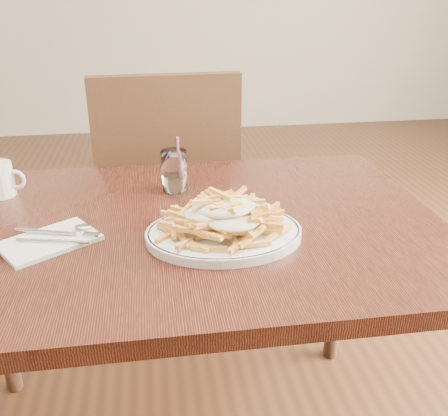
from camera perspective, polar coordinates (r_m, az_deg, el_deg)
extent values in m
cube|color=black|center=(1.14, -5.32, -2.48)|extent=(1.20, 0.80, 0.04)
cylinder|color=black|center=(1.73, 12.99, -7.09)|extent=(0.05, 0.05, 0.71)
cube|color=#311D10|center=(1.89, -6.50, 0.05)|extent=(0.47, 0.47, 0.04)
cube|color=#311D10|center=(1.59, -6.37, 5.99)|extent=(0.46, 0.06, 0.50)
cylinder|color=#311D10|center=(2.19, -1.45, -3.34)|extent=(0.04, 0.04, 0.45)
cylinder|color=#311D10|center=(2.17, -11.80, -4.15)|extent=(0.04, 0.04, 0.45)
cylinder|color=#311D10|center=(1.85, 0.50, -8.93)|extent=(0.04, 0.04, 0.45)
cylinder|color=#311D10|center=(1.83, -11.87, -9.96)|extent=(0.04, 0.04, 0.45)
torus|color=black|center=(1.05, 0.00, -2.67)|extent=(0.33, 0.33, 0.01)
ellipsoid|color=white|center=(1.02, 0.00, 0.37)|extent=(0.22, 0.19, 0.03)
cube|color=silver|center=(1.09, -19.36, -3.61)|extent=(0.22, 0.21, 0.01)
cylinder|color=white|center=(1.28, -5.71, 4.26)|extent=(0.07, 0.07, 0.11)
cylinder|color=white|center=(1.30, -5.65, 2.99)|extent=(0.06, 0.06, 0.04)
cylinder|color=#D65184|center=(1.28, -5.29, 5.29)|extent=(0.01, 0.04, 0.14)
torus|color=white|center=(1.35, -22.75, 3.00)|extent=(0.05, 0.02, 0.05)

